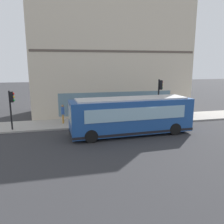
% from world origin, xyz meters
% --- Properties ---
extents(ground, '(120.00, 120.00, 0.00)m').
position_xyz_m(ground, '(0.00, 0.00, 0.00)').
color(ground, '#2D2D30').
extents(sidewalk_curb, '(3.64, 40.00, 0.15)m').
position_xyz_m(sidewalk_curb, '(4.42, 0.00, 0.07)').
color(sidewalk_curb, '#9E9991').
rests_on(sidewalk_curb, ground).
extents(building_corner, '(6.50, 17.79, 12.77)m').
position_xyz_m(building_corner, '(9.46, 0.00, 6.38)').
color(building_corner, beige).
rests_on(building_corner, ground).
extents(city_bus_nearside, '(2.99, 10.14, 3.07)m').
position_xyz_m(city_bus_nearside, '(0.02, 0.41, 1.55)').
color(city_bus_nearside, '#1E478C').
rests_on(city_bus_nearside, ground).
extents(traffic_light_near_corner, '(0.32, 0.49, 4.16)m').
position_xyz_m(traffic_light_near_corner, '(3.00, -3.42, 3.05)').
color(traffic_light_near_corner, black).
rests_on(traffic_light_near_corner, sidewalk_curb).
extents(traffic_light_down_block, '(0.32, 0.49, 3.40)m').
position_xyz_m(traffic_light_down_block, '(3.27, 10.09, 2.52)').
color(traffic_light_down_block, black).
rests_on(traffic_light_down_block, sidewalk_curb).
extents(fire_hydrant, '(0.35, 0.35, 0.74)m').
position_xyz_m(fire_hydrant, '(5.05, -7.68, 0.51)').
color(fire_hydrant, red).
rests_on(fire_hydrant, sidewalk_curb).
extents(pedestrian_by_light_pole, '(0.32, 0.32, 1.81)m').
position_xyz_m(pedestrian_by_light_pole, '(4.42, 5.83, 1.20)').
color(pedestrian_by_light_pole, gold).
rests_on(pedestrian_by_light_pole, sidewalk_curb).
extents(pedestrian_near_building_entrance, '(0.32, 0.32, 1.71)m').
position_xyz_m(pedestrian_near_building_entrance, '(4.79, -5.34, 1.14)').
color(pedestrian_near_building_entrance, '#8C3F8C').
rests_on(pedestrian_near_building_entrance, sidewalk_curb).
extents(pedestrian_near_hydrant, '(0.32, 0.32, 1.65)m').
position_xyz_m(pedestrian_near_hydrant, '(4.32, 4.30, 1.10)').
color(pedestrian_near_hydrant, '#B23338').
rests_on(pedestrian_near_hydrant, sidewalk_curb).
extents(newspaper_vending_box, '(0.44, 0.43, 0.90)m').
position_xyz_m(newspaper_vending_box, '(5.11, 1.88, 0.60)').
color(newspaper_vending_box, '#BF3F19').
rests_on(newspaper_vending_box, sidewalk_curb).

